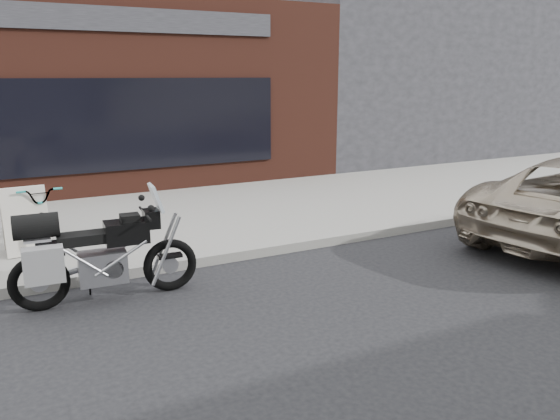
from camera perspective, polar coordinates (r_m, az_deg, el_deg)
ground at (r=5.26m, az=13.58°, el=-18.23°), size 120.00×120.00×0.00m
near_sidewalk at (r=11.07m, az=-10.51°, el=-0.36°), size 44.00×6.00×0.15m
storefront at (r=17.33m, az=-24.24°, el=11.05°), size 14.00×10.07×4.50m
neighbour_building at (r=21.65m, az=10.13°, el=14.36°), size 10.00×10.00×6.00m
motorcycle at (r=7.08m, az=-18.91°, el=-4.46°), size 2.28×0.74×1.44m
bicycle_front at (r=9.46m, az=-24.03°, el=-0.31°), size 0.81×1.89×0.97m
sandwich_sign at (r=9.06m, az=-25.08°, el=-0.90°), size 0.66×0.61×1.00m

